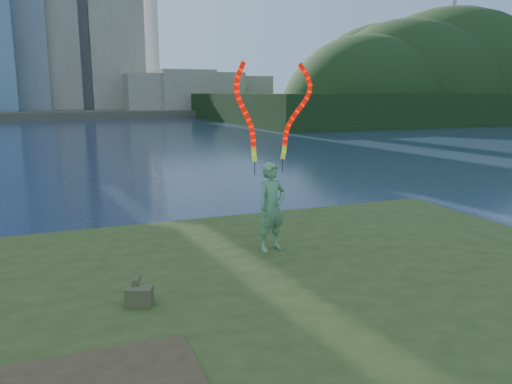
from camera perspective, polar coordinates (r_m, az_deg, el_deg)
name	(u,v)px	position (r m, az deg, el deg)	size (l,w,h in m)	color
ground	(195,328)	(9.24, -6.99, -15.19)	(320.00, 320.00, 0.00)	#18243D
grassy_knoll	(238,378)	(7.15, -2.04, -20.51)	(20.00, 18.00, 0.80)	#344318
far_shore	(67,112)	(103.11, -20.78, 8.59)	(320.00, 40.00, 1.20)	#464133
wooded_hill	(444,116)	(91.82, 20.70, 8.08)	(78.00, 50.00, 63.00)	black
woman_with_ribbons	(271,186)	(10.47, 1.74, 0.73)	(2.08, 0.74, 4.24)	#176E1E
canvas_bag	(139,295)	(8.27, -13.22, -11.38)	(0.48, 0.54, 0.39)	#494D2B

